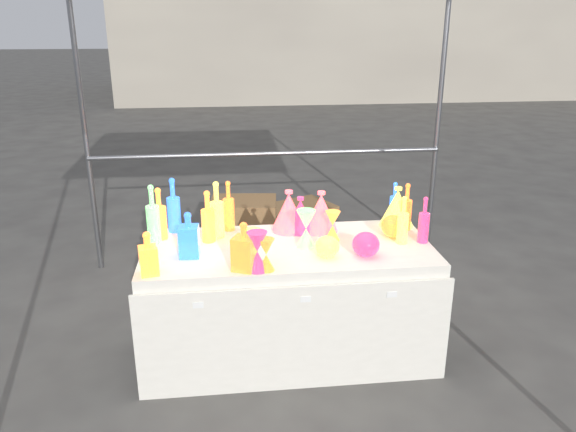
{
  "coord_description": "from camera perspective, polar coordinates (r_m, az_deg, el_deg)",
  "views": [
    {
      "loc": [
        -0.38,
        -3.22,
        2.1
      ],
      "look_at": [
        0.0,
        0.0,
        0.95
      ],
      "focal_mm": 35.0,
      "sensor_mm": 36.0,
      "label": 1
    }
  ],
  "objects": [
    {
      "name": "hourglass_4",
      "position": [
        3.59,
        4.55,
        -0.99
      ],
      "size": [
        0.1,
        0.1,
        0.19
      ],
      "primitive_type": null,
      "rotation": [
        0.0,
        0.0,
        0.05
      ],
      "color": "red",
      "rests_on": "display_table"
    },
    {
      "name": "display_table",
      "position": [
        3.66,
        0.02,
        -8.57
      ],
      "size": [
        1.84,
        0.83,
        0.75
      ],
      "color": "white",
      "rests_on": "ground"
    },
    {
      "name": "bottle_6",
      "position": [
        3.67,
        -12.93,
        0.26
      ],
      "size": [
        0.09,
        0.09,
        0.34
      ],
      "primitive_type": null,
      "rotation": [
        0.0,
        0.0,
        -0.04
      ],
      "color": "red",
      "rests_on": "display_table"
    },
    {
      "name": "decanter_0",
      "position": [
        3.18,
        -14.03,
        -3.68
      ],
      "size": [
        0.12,
        0.12,
        0.25
      ],
      "primitive_type": null,
      "rotation": [
        0.0,
        0.0,
        0.21
      ],
      "color": "red",
      "rests_on": "display_table"
    },
    {
      "name": "hourglass_2",
      "position": [
        3.26,
        -3.62,
        -3.02
      ],
      "size": [
        0.12,
        0.12,
        0.2
      ],
      "primitive_type": null,
      "rotation": [
        0.0,
        0.0,
        0.23
      ],
      "color": "#116A6D",
      "rests_on": "display_table"
    },
    {
      "name": "globe_3",
      "position": [
        3.38,
        7.91,
        -3.01
      ],
      "size": [
        0.18,
        0.18,
        0.13
      ],
      "primitive_type": null,
      "rotation": [
        0.0,
        0.0,
        -0.07
      ],
      "color": "#1A3998",
      "rests_on": "display_table"
    },
    {
      "name": "bottle_9",
      "position": [
        3.82,
        11.95,
        0.95
      ],
      "size": [
        0.09,
        0.09,
        0.32
      ],
      "primitive_type": null,
      "rotation": [
        0.0,
        0.0,
        0.29
      ],
      "color": "gold",
      "rests_on": "display_table"
    },
    {
      "name": "cardboard_box_closed",
      "position": [
        5.44,
        -4.52,
        -0.68
      ],
      "size": [
        0.67,
        0.52,
        0.45
      ],
      "primitive_type": "cube",
      "rotation": [
        0.0,
        0.0,
        -0.11
      ],
      "color": "olive",
      "rests_on": "ground"
    },
    {
      "name": "bottle_11",
      "position": [
        3.57,
        11.61,
        -0.39
      ],
      "size": [
        0.08,
        0.08,
        0.31
      ],
      "primitive_type": null,
      "rotation": [
        0.0,
        0.0,
        -0.09
      ],
      "color": "#116A6D",
      "rests_on": "display_table"
    },
    {
      "name": "bottle_4",
      "position": [
        3.62,
        -7.24,
        0.65
      ],
      "size": [
        0.11,
        0.11,
        0.37
      ],
      "primitive_type": null,
      "rotation": [
        0.0,
        0.0,
        0.35
      ],
      "color": "#116A6D",
      "rests_on": "display_table"
    },
    {
      "name": "bottle_10",
      "position": [
        3.62,
        13.66,
        -0.36
      ],
      "size": [
        0.08,
        0.08,
        0.3
      ],
      "primitive_type": null,
      "rotation": [
        0.0,
        0.0,
        0.21
      ],
      "color": "#1A3998",
      "rests_on": "display_table"
    },
    {
      "name": "hourglass_1",
      "position": [
        3.14,
        -3.13,
        -3.62
      ],
      "size": [
        0.12,
        0.12,
        0.23
      ],
      "primitive_type": null,
      "rotation": [
        0.0,
        0.0,
        -0.02
      ],
      "color": "#1A3998",
      "rests_on": "display_table"
    },
    {
      "name": "bottle_2",
      "position": [
        3.74,
        -6.05,
        1.05
      ],
      "size": [
        0.1,
        0.1,
        0.34
      ],
      "primitive_type": null,
      "rotation": [
        0.0,
        0.0,
        -0.4
      ],
      "color": "gold",
      "rests_on": "display_table"
    },
    {
      "name": "bottle_5",
      "position": [
        3.6,
        -13.58,
        0.19
      ],
      "size": [
        0.1,
        0.1,
        0.38
      ],
      "primitive_type": null,
      "rotation": [
        0.0,
        0.0,
        0.22
      ],
      "color": "#D52ACC",
      "rests_on": "display_table"
    },
    {
      "name": "lampshade_3",
      "position": [
        3.88,
        11.04,
        0.95
      ],
      "size": [
        0.29,
        0.29,
        0.28
      ],
      "primitive_type": null,
      "rotation": [
        0.0,
        0.0,
        0.29
      ],
      "color": "#116A6D",
      "rests_on": "display_table"
    },
    {
      "name": "bottle_1",
      "position": [
        3.77,
        -11.56,
        1.11
      ],
      "size": [
        0.11,
        0.11,
        0.37
      ],
      "primitive_type": null,
      "rotation": [
        0.0,
        0.0,
        -0.36
      ],
      "color": "#1B984D",
      "rests_on": "display_table"
    },
    {
      "name": "hourglass_3",
      "position": [
        3.46,
        1.85,
        -1.29
      ],
      "size": [
        0.15,
        0.15,
        0.24
      ],
      "primitive_type": null,
      "rotation": [
        0.0,
        0.0,
        0.26
      ],
      "color": "#D52ACC",
      "rests_on": "display_table"
    },
    {
      "name": "cardboard_box_flat",
      "position": [
        6.43,
        1.02,
        0.77
      ],
      "size": [
        0.94,
        0.84,
        0.07
      ],
      "primitive_type": "cube",
      "rotation": [
        0.0,
        0.0,
        0.46
      ],
      "color": "olive",
      "rests_on": "ground"
    },
    {
      "name": "globe_1",
      "position": [
        3.34,
        4.01,
        -3.26
      ],
      "size": [
        0.16,
        0.16,
        0.12
      ],
      "primitive_type": null,
      "rotation": [
        0.0,
        0.0,
        -0.09
      ],
      "color": "#116A6D",
      "rests_on": "display_table"
    },
    {
      "name": "hourglass_0",
      "position": [
        3.15,
        -2.23,
        -3.95
      ],
      "size": [
        0.11,
        0.11,
        0.19
      ],
      "primitive_type": null,
      "rotation": [
        0.0,
        0.0,
        0.15
      ],
      "color": "gold",
      "rests_on": "display_table"
    },
    {
      "name": "lampshade_0",
      "position": [
        3.72,
        3.38,
        0.49
      ],
      "size": [
        0.28,
        0.28,
        0.28
      ],
      "primitive_type": null,
      "rotation": [
        0.0,
        0.0,
        -0.24
      ],
      "color": "gold",
      "rests_on": "display_table"
    },
    {
      "name": "lampshade_1",
      "position": [
        3.72,
        0.08,
        0.57
      ],
      "size": [
        0.25,
        0.25,
        0.28
      ],
      "primitive_type": null,
      "rotation": [
        0.0,
        0.0,
        0.08
      ],
      "color": "gold",
      "rests_on": "display_table"
    },
    {
      "name": "globe_2",
      "position": [
        3.7,
        10.67,
        -1.13
      ],
      "size": [
        0.19,
        0.19,
        0.13
      ],
      "primitive_type": null,
      "rotation": [
        0.0,
        0.0,
        0.19
      ],
      "color": "gold",
      "rests_on": "display_table"
    },
    {
      "name": "decanter_1",
      "position": [
        3.15,
        -4.48,
        -3.07
      ],
      "size": [
        0.16,
        0.16,
        0.29
      ],
      "primitive_type": null,
      "rotation": [
        0.0,
        0.0,
        -0.42
      ],
      "color": "gold",
      "rests_on": "display_table"
    },
    {
      "name": "ground",
      "position": [
        3.86,
        0.0,
        -13.42
      ],
      "size": [
        80.0,
        80.0,
        0.0
      ],
      "primitive_type": "plane",
      "color": "#5C5A56",
      "rests_on": "ground"
    },
    {
      "name": "lampshade_2",
      "position": [
        3.71,
        1.27,
        0.18
      ],
      "size": [
        0.2,
        0.2,
        0.24
      ],
      "primitive_type": null,
      "rotation": [
        0.0,
        0.0,
        0.02
      ],
      "color": "#1A3998",
      "rests_on": "display_table"
    },
    {
      "name": "bottle_8",
      "position": [
        3.95,
        10.74,
        1.39
      ],
      "size": [
        0.07,
        0.07,
        0.29
      ],
      "primitive_type": null,
      "rotation": [
        0.0,
        0.0,
        -0.13
      ],
      "color": "#1B984D",
      "rests_on": "display_table"
    },
    {
      "name": "bottle_0",
      "position": [
        3.56,
        -8.14,
        -0.02
      ],
      "size": [
        0.1,
        0.1,
        0.34
      ],
      "primitive_type": null,
      "rotation": [
        0.0,
        0.0,
        -0.21
      ],
      "color": "red",
      "rests_on": "display_table"
    },
    {
      "name": "decanter_2",
      "position": [
        3.36,
        -10.05,
        -1.85
      ],
      "size": [
        0.12,
        0.12,
        0.28
      ],
      "primitive_type": null,
      "rotation": [
        0.0,
        0.0,
        -0.05
      ],
      "color": "#1B984D",
      "rests_on": "display_table"
    }
  ]
}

